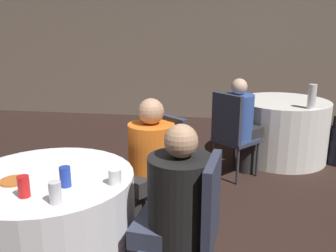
{
  "coord_description": "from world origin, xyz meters",
  "views": [
    {
      "loc": [
        0.93,
        -2.09,
        1.69
      ],
      "look_at": [
        0.49,
        0.86,
        0.84
      ],
      "focal_mm": 40.0,
      "sensor_mm": 36.0,
      "label": 1
    }
  ],
  "objects": [
    {
      "name": "chair_near_east",
      "position": [
        0.81,
        -0.16,
        0.56
      ],
      "size": [
        0.45,
        0.45,
        0.96
      ],
      "rotation": [
        0.0,
        0.0,
        1.45
      ],
      "color": "#2D3347",
      "rests_on": "ground_plane"
    },
    {
      "name": "soda_can_silver",
      "position": [
        0.06,
        -0.38,
        0.8
      ],
      "size": [
        0.07,
        0.07,
        0.12
      ],
      "color": "silver",
      "rests_on": "table_near"
    },
    {
      "name": "table_far",
      "position": [
        1.68,
        2.55,
        0.37
      ],
      "size": [
        1.11,
        1.11,
        0.74
      ],
      "color": "white",
      "rests_on": "ground_plane"
    },
    {
      "name": "person_black_shirt",
      "position": [
        0.65,
        -0.14,
        0.59
      ],
      "size": [
        0.53,
        0.4,
        1.15
      ],
      "rotation": [
        0.0,
        0.0,
        1.45
      ],
      "color": "#33384C",
      "rests_on": "ground_plane"
    },
    {
      "name": "person_orange_shirt",
      "position": [
        0.35,
        0.58,
        0.58
      ],
      "size": [
        0.49,
        0.5,
        1.12
      ],
      "rotation": [
        0.0,
        0.0,
        -3.82
      ],
      "color": "#282828",
      "rests_on": "ground_plane"
    },
    {
      "name": "soda_can_red",
      "position": [
        -0.14,
        -0.33,
        0.8
      ],
      "size": [
        0.07,
        0.07,
        0.12
      ],
      "color": "red",
      "rests_on": "table_near"
    },
    {
      "name": "person_blue_shirt",
      "position": [
        1.14,
        1.94,
        0.56
      ],
      "size": [
        0.47,
        0.48,
        1.1
      ],
      "rotation": [
        0.0,
        0.0,
        -0.72
      ],
      "color": "#282828",
      "rests_on": "ground_plane"
    },
    {
      "name": "pizza_plate_near",
      "position": [
        -0.3,
        -0.17,
        0.75
      ],
      "size": [
        0.2,
        0.2,
        0.02
      ],
      "color": "white",
      "rests_on": "table_near"
    },
    {
      "name": "wall_back",
      "position": [
        0.0,
        4.49,
        1.4
      ],
      "size": [
        16.0,
        0.06,
        2.8
      ],
      "color": "#7A6B5B",
      "rests_on": "ground_plane"
    },
    {
      "name": "chair_near_northeast",
      "position": [
        0.45,
        0.71,
        0.56
      ],
      "size": [
        0.56,
        0.56,
        0.96
      ],
      "rotation": [
        0.0,
        0.0,
        -3.82
      ],
      "color": "#2D3347",
      "rests_on": "ground_plane"
    },
    {
      "name": "table_near",
      "position": [
        -0.15,
        -0.04,
        0.37
      ],
      "size": [
        1.1,
        1.1,
        0.74
      ],
      "color": "silver",
      "rests_on": "ground_plane"
    },
    {
      "name": "cup_near",
      "position": [
        0.31,
        -0.1,
        0.79
      ],
      "size": [
        0.08,
        0.08,
        0.1
      ],
      "color": "white",
      "rests_on": "table_near"
    },
    {
      "name": "bottle_far",
      "position": [
        1.9,
        2.15,
        0.88
      ],
      "size": [
        0.09,
        0.09,
        0.27
      ],
      "color": "white",
      "rests_on": "table_far"
    },
    {
      "name": "soda_can_blue",
      "position": [
        0.03,
        -0.17,
        0.8
      ],
      "size": [
        0.07,
        0.07,
        0.12
      ],
      "color": "#1E38A5",
      "rests_on": "table_near"
    },
    {
      "name": "chair_far_southwest",
      "position": [
        1.03,
        1.82,
        0.56
      ],
      "size": [
        0.56,
        0.56,
        0.96
      ],
      "rotation": [
        0.0,
        0.0,
        -0.72
      ],
      "color": "#2D3347",
      "rests_on": "ground_plane"
    }
  ]
}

